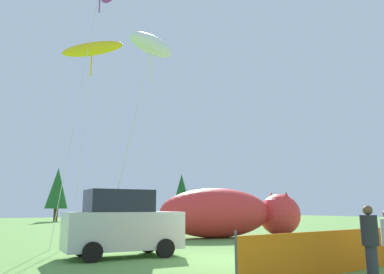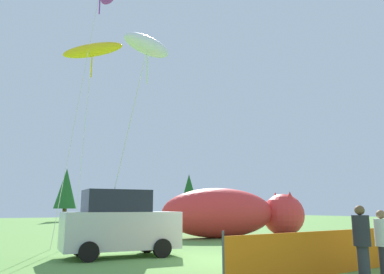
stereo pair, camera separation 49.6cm
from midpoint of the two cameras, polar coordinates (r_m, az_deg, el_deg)
name	(u,v)px [view 2 (the right image)]	position (r m, az deg, el deg)	size (l,w,h in m)	color
ground_plane	(229,261)	(12.59, 6.81, -18.21)	(120.00, 120.00, 0.00)	#609342
parked_car	(120,224)	(13.47, -9.88, -12.95)	(4.05, 2.08, 2.26)	#B7BCC1
folding_chair	(303,245)	(12.94, 17.61, -15.42)	(0.53, 0.53, 0.85)	maroon
inflatable_cat	(233,215)	(22.01, 6.94, -11.66)	(8.87, 4.09, 2.76)	red
safety_fence	(357,250)	(11.57, 24.97, -15.29)	(9.27, 0.70, 1.18)	orange
spectator_in_yellow_shirt	(362,241)	(9.56, 25.88, -14.01)	(0.37, 0.37, 1.71)	#2D2D38
spectator_in_green_shirt	(383,241)	(10.31, 28.37, -13.82)	(0.35, 0.35, 1.60)	#2D2D38
kite_white_ghost	(148,46)	(12.78, -5.63, 13.58)	(2.37, 3.08, 7.41)	silver
kite_yellow_hero	(92,51)	(18.05, -14.17, 12.63)	(2.69, 2.75, 9.22)	silver
horizon_tree_west	(66,189)	(50.28, -18.39, -7.47)	(2.77, 2.77, 6.60)	brown
horizon_tree_mid	(189,192)	(49.06, -0.17, -8.38)	(2.51, 2.51, 6.00)	brown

